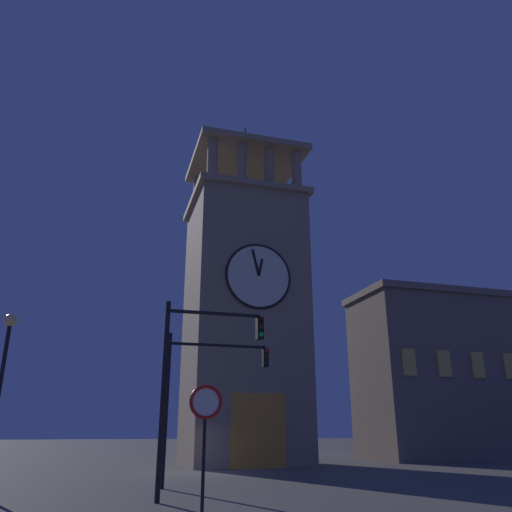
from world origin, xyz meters
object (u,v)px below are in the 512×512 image
(adjacent_wing_building, at_px, (466,374))
(street_lamp, at_px, (3,367))
(traffic_signal_near, at_px, (197,364))
(no_horn_sign, at_px, (205,413))
(clocktower, at_px, (244,316))
(traffic_signal_mid, at_px, (202,381))

(adjacent_wing_building, distance_m, street_lamp, 33.08)
(adjacent_wing_building, relative_size, traffic_signal_near, 2.83)
(street_lamp, xyz_separation_m, no_horn_sign, (-5.69, 7.10, -1.65))
(traffic_signal_near, relative_size, street_lamp, 1.02)
(clocktower, xyz_separation_m, traffic_signal_near, (5.69, 15.73, -5.23))
(adjacent_wing_building, height_order, street_lamp, adjacent_wing_building)
(adjacent_wing_building, relative_size, street_lamp, 2.89)
(street_lamp, distance_m, no_horn_sign, 9.25)
(traffic_signal_near, height_order, street_lamp, traffic_signal_near)
(clocktower, distance_m, adjacent_wing_building, 18.30)
(no_horn_sign, bearing_deg, street_lamp, -51.28)
(traffic_signal_mid, bearing_deg, adjacent_wing_building, -149.69)
(clocktower, relative_size, traffic_signal_near, 3.97)
(clocktower, bearing_deg, traffic_signal_mid, 68.15)
(traffic_signal_mid, bearing_deg, traffic_signal_near, 76.83)
(traffic_signal_near, distance_m, no_horn_sign, 4.55)
(clocktower, xyz_separation_m, street_lamp, (11.85, 12.86, -5.21))
(traffic_signal_mid, distance_m, no_horn_sign, 8.19)
(clocktower, height_order, no_horn_sign, clocktower)
(traffic_signal_near, xyz_separation_m, no_horn_sign, (0.47, 4.22, -1.64))
(traffic_signal_near, xyz_separation_m, traffic_signal_mid, (-0.87, -3.73, -0.19))
(clocktower, bearing_deg, no_horn_sign, 72.85)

